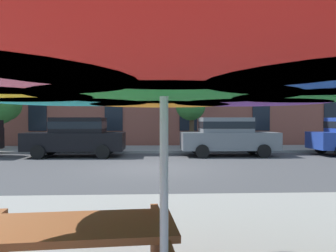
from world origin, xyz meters
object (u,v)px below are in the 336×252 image
Objects in this scene: sedan_black at (76,136)px; sedan_gray at (227,135)px; street_tree_left at (2,104)px; street_tree_middle at (190,105)px; patio_umbrella at (164,67)px.

sedan_black is 6.92m from sedan_gray.
street_tree_left reaches higher than sedan_black.
street_tree_middle is 15.75m from patio_umbrella.
sedan_black is 13.22m from patio_umbrella.
sedan_gray is 1.20× the size of street_tree_left.
sedan_black is 1.20× the size of street_tree_left.
sedan_gray is 13.19m from patio_umbrella.
sedan_black is 1.32× the size of street_tree_middle.
patio_umbrella is (8.23, -15.79, -0.53)m from street_tree_left.
patio_umbrella is at bearing -62.49° from street_tree_left.
sedan_black is 1.13× the size of patio_umbrella.
street_tree_left is (-4.70, 3.09, 1.60)m from sedan_black.
street_tree_left is at bearing 146.68° from sedan_black.
patio_umbrella is (-3.40, -12.70, 1.07)m from sedan_gray.
sedan_black is at bearing -152.03° from street_tree_middle.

